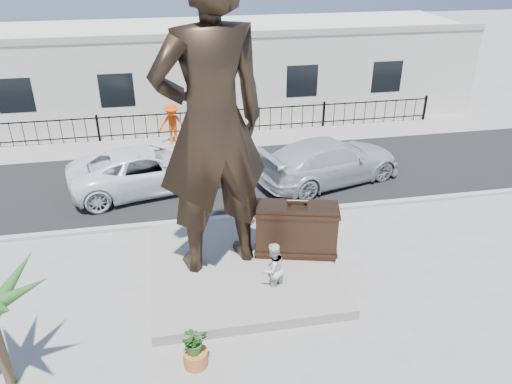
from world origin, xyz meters
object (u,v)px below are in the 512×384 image
Objects in this scene: statue at (211,125)px; tourist at (273,269)px; suitcase at (296,230)px; car_white at (148,169)px.

statue is 5.37× the size of tourist.
statue is 3.58× the size of suitcase.
car_white is at bearing -84.73° from statue.
tourist is 7.73m from car_white.
suitcase reaches higher than car_white.
statue is at bearing -167.95° from suitcase.
suitcase is 7.16m from car_white.
car_white is (-3.31, 6.98, 0.05)m from tourist.
tourist is 0.27× the size of car_white.
statue is at bearing -172.90° from car_white.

